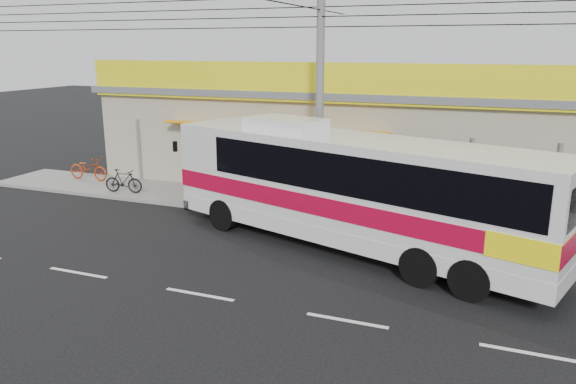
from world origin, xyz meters
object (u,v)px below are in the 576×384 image
(motorbike_dark, at_px, (123,181))
(coach_bus, at_px, (358,185))
(utility_pole, at_px, (321,10))
(motorbike_red, at_px, (88,168))

(motorbike_dark, bearing_deg, coach_bus, -113.68)
(coach_bus, distance_m, motorbike_dark, 11.55)
(motorbike_dark, distance_m, utility_pole, 11.16)
(motorbike_dark, height_order, utility_pole, utility_pole)
(motorbike_red, bearing_deg, coach_bus, -105.88)
(motorbike_dark, xyz_separation_m, utility_pole, (8.77, 0.32, 6.89))
(motorbike_red, relative_size, motorbike_dark, 1.24)
(coach_bus, xyz_separation_m, utility_pole, (-2.32, 3.19, 5.41))
(motorbike_red, bearing_deg, motorbike_dark, -113.51)
(motorbike_red, bearing_deg, utility_pole, -94.28)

